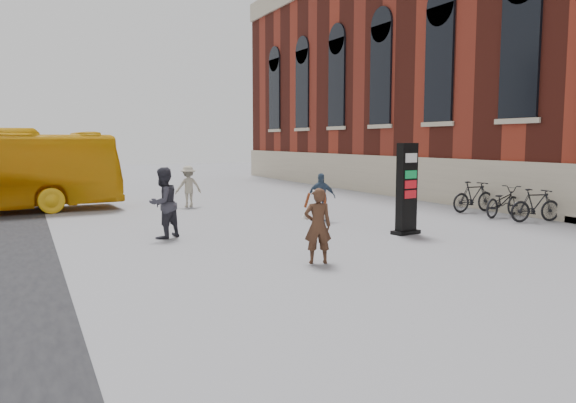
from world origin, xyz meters
name	(u,v)px	position (x,y,z in m)	size (l,w,h in m)	color
ground	(329,263)	(0.00, 0.00, 0.00)	(100.00, 100.00, 0.00)	#9E9EA3
info_pylon	(407,189)	(3.62, 2.24, 1.21)	(0.84, 0.53, 2.43)	black
woman	(318,225)	(-0.23, 0.07, 0.79)	(0.70, 0.67, 1.54)	#3E2917
pedestrian_a	(163,203)	(-2.40, 4.37, 0.91)	(0.88, 0.69, 1.82)	#313039
pedestrian_b	(188,186)	(0.01, 10.79, 0.78)	(1.00, 0.58, 1.55)	#9D9580
pedestrian_c	(321,197)	(2.79, 5.43, 0.74)	(0.87, 0.36, 1.49)	#384D66
bike_5	(536,205)	(8.60, 2.35, 0.52)	(0.49, 1.72, 1.03)	black
bike_6	(503,202)	(8.60, 3.66, 0.50)	(0.67, 1.92, 1.01)	black
bike_7	(474,197)	(8.60, 4.98, 0.55)	(0.51, 1.81, 1.09)	black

